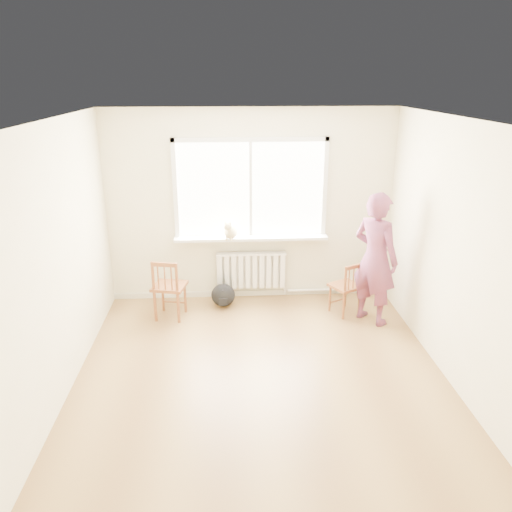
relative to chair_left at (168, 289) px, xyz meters
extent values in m
plane|color=olive|center=(1.13, -1.57, -0.42)|extent=(4.50, 4.50, 0.00)
plane|color=white|center=(1.13, -1.57, 2.28)|extent=(4.50, 4.50, 0.00)
cube|color=beige|center=(1.13, 0.68, 0.93)|extent=(4.00, 0.01, 2.70)
cube|color=white|center=(1.13, 0.66, 1.18)|extent=(2.00, 0.02, 1.30)
cube|color=white|center=(1.13, 0.64, 1.86)|extent=(2.12, 0.05, 0.06)
cube|color=white|center=(0.10, 0.64, 1.18)|extent=(0.06, 0.05, 1.42)
cube|color=white|center=(2.16, 0.64, 1.18)|extent=(0.06, 0.05, 1.42)
cube|color=white|center=(1.13, 0.64, 1.18)|extent=(0.04, 0.05, 1.30)
cube|color=white|center=(1.13, 0.57, 0.51)|extent=(2.15, 0.22, 0.04)
cube|color=white|center=(1.13, 0.63, 0.00)|extent=(1.00, 0.02, 0.55)
cube|color=white|center=(1.13, 0.58, 0.00)|extent=(1.00, 0.10, 0.51)
cube|color=white|center=(1.13, 0.58, 0.26)|extent=(1.00, 0.12, 0.03)
cylinder|color=silver|center=(2.38, 0.62, -0.34)|extent=(1.40, 0.04, 0.04)
cube|color=beige|center=(1.13, 0.67, -0.38)|extent=(4.00, 0.03, 0.08)
cube|color=brown|center=(0.01, 0.05, 0.02)|extent=(0.49, 0.47, 0.04)
cylinder|color=brown|center=(0.20, 0.17, -0.20)|extent=(0.04, 0.04, 0.45)
cylinder|color=brown|center=(-0.11, 0.23, -0.20)|extent=(0.04, 0.04, 0.45)
cylinder|color=brown|center=(0.13, -0.14, -0.20)|extent=(0.04, 0.04, 0.45)
cylinder|color=brown|center=(-0.18, -0.08, -0.20)|extent=(0.04, 0.04, 0.45)
cylinder|color=brown|center=(0.13, -0.14, 0.00)|extent=(0.04, 0.04, 0.84)
cylinder|color=brown|center=(-0.18, -0.08, 0.00)|extent=(0.04, 0.04, 0.84)
cube|color=brown|center=(-0.02, -0.11, 0.39)|extent=(0.34, 0.10, 0.05)
cylinder|color=brown|center=(0.06, -0.13, 0.21)|extent=(0.02, 0.02, 0.34)
cylinder|color=brown|center=(-0.02, -0.11, 0.21)|extent=(0.02, 0.02, 0.34)
cylinder|color=brown|center=(-0.11, -0.09, 0.21)|extent=(0.02, 0.02, 0.34)
cube|color=brown|center=(2.38, 0.02, -0.03)|extent=(0.49, 0.49, 0.04)
cylinder|color=brown|center=(2.43, 0.21, -0.23)|extent=(0.03, 0.03, 0.40)
cylinder|color=brown|center=(2.19, 0.08, -0.23)|extent=(0.03, 0.03, 0.40)
cylinder|color=brown|center=(2.57, -0.04, -0.23)|extent=(0.03, 0.03, 0.40)
cylinder|color=brown|center=(2.32, -0.17, -0.23)|extent=(0.03, 0.03, 0.40)
cylinder|color=brown|center=(2.57, -0.04, -0.05)|extent=(0.04, 0.04, 0.75)
cylinder|color=brown|center=(2.32, -0.17, -0.05)|extent=(0.04, 0.04, 0.75)
cube|color=brown|center=(2.45, -0.10, 0.30)|extent=(0.28, 0.17, 0.05)
cylinder|color=brown|center=(2.52, -0.07, 0.14)|extent=(0.02, 0.02, 0.30)
cylinder|color=brown|center=(2.45, -0.10, 0.14)|extent=(0.02, 0.02, 0.30)
cylinder|color=brown|center=(2.38, -0.14, 0.14)|extent=(0.02, 0.02, 0.30)
imported|color=#B63C5D|center=(2.68, -0.22, 0.45)|extent=(0.73, 0.76, 1.74)
ellipsoid|color=beige|center=(0.84, 0.50, 0.63)|extent=(0.25, 0.32, 0.21)
sphere|color=beige|center=(0.80, 0.37, 0.73)|extent=(0.11, 0.11, 0.11)
cone|color=beige|center=(0.77, 0.38, 0.79)|extent=(0.04, 0.04, 0.05)
cone|color=beige|center=(0.83, 0.36, 0.79)|extent=(0.04, 0.04, 0.05)
cylinder|color=beige|center=(0.88, 0.64, 0.57)|extent=(0.07, 0.19, 0.02)
cylinder|color=beige|center=(0.78, 0.41, 0.58)|extent=(0.02, 0.02, 0.10)
cylinder|color=beige|center=(0.84, 0.39, 0.58)|extent=(0.02, 0.02, 0.10)
ellipsoid|color=black|center=(0.72, 0.33, -0.26)|extent=(0.40, 0.35, 0.34)
camera|label=1|loc=(0.79, -6.11, 2.65)|focal=35.00mm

